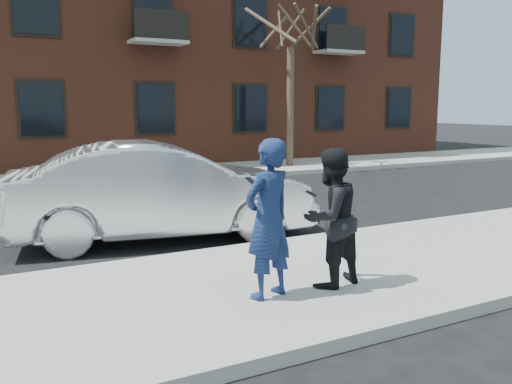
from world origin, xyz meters
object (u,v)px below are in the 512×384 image
street_tree (291,13)px  silver_sedan (162,191)px  man_peacoat (330,218)px  man_hoodie (268,219)px

street_tree → silver_sedan: 11.88m
silver_sedan → man_peacoat: 3.84m
street_tree → man_peacoat: 14.19m
man_peacoat → man_hoodie: bearing=-11.9°
silver_sedan → man_hoodie: bearing=-170.1°
silver_sedan → man_hoodie: man_hoodie is taller
street_tree → silver_sedan: street_tree is taller
man_hoodie → man_peacoat: size_ratio=1.08×
man_hoodie → street_tree: bearing=-140.0°
silver_sedan → man_peacoat: (0.85, -3.74, 0.14)m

